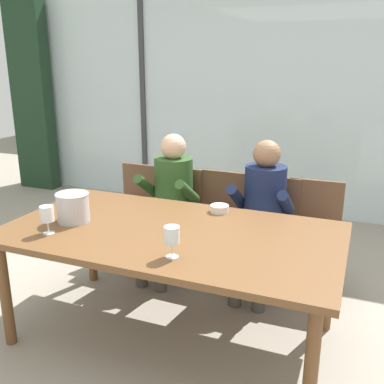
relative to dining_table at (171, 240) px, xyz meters
name	(u,v)px	position (x,y,z in m)	size (l,w,h in m)	color
ground	(220,271)	(0.00, 1.00, -0.68)	(14.00, 14.00, 0.00)	#9E9384
window_glass_panel	(271,103)	(0.00, 2.76, 0.62)	(7.28, 0.03, 2.60)	silver
window_mullion_left	(143,99)	(-1.64, 2.74, 0.62)	(0.06, 0.06, 2.60)	#38383D
hillside_vineyard	(314,99)	(0.00, 6.86, 0.35)	(13.28, 2.40, 2.07)	#386633
curtain_heavy_drape	(32,96)	(-3.29, 2.58, 0.62)	(0.56, 0.20, 2.60)	#1E3823
dining_table	(171,240)	(0.00, 0.00, 0.00)	(2.08, 1.13, 0.75)	brown
chair_near_curtain	(139,207)	(-0.76, 0.96, -0.17)	(0.46, 0.46, 0.87)	brown
chair_left_of_center	(174,211)	(-0.42, 0.98, -0.17)	(0.48, 0.48, 0.87)	brown
chair_center	(221,217)	(0.00, 0.99, -0.17)	(0.45, 0.45, 0.87)	brown
chair_right_of_center	(269,224)	(0.42, 0.98, -0.17)	(0.47, 0.47, 0.87)	brown
chair_near_window_right	(313,229)	(0.75, 0.99, -0.17)	(0.45, 0.45, 0.87)	brown
person_olive_shirt	(169,197)	(-0.40, 0.84, 0.00)	(0.48, 0.63, 1.19)	#2D5123
person_navy_polo	(262,208)	(0.38, 0.84, 0.00)	(0.47, 0.62, 1.19)	#192347
ice_bucket_primary	(73,207)	(-0.65, -0.09, 0.17)	(0.22, 0.22, 0.19)	#B7B7BC
tasting_bowl	(220,209)	(0.17, 0.44, 0.09)	(0.13, 0.13, 0.05)	silver
wine_glass_by_left_taster	(47,215)	(-0.67, -0.33, 0.19)	(0.08, 0.08, 0.17)	silver
wine_glass_near_bucket	(172,237)	(0.17, -0.35, 0.19)	(0.08, 0.08, 0.17)	silver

